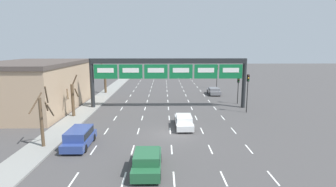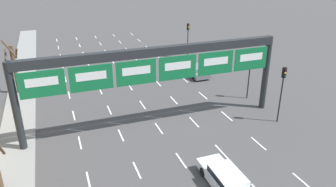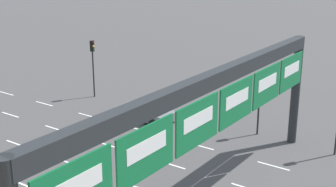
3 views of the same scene
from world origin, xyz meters
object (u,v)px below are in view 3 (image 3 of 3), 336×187
(car_grey, at_px, (147,111))
(traffic_light_mid_block, at_px, (93,57))
(traffic_light_far_end, at_px, (260,92))
(sign_gantry, at_px, (213,104))

(car_grey, distance_m, traffic_light_mid_block, 7.95)
(car_grey, height_order, traffic_light_far_end, traffic_light_far_end)
(sign_gantry, distance_m, traffic_light_far_end, 11.16)
(traffic_light_far_end, bearing_deg, car_grey, 105.09)
(traffic_light_mid_block, relative_size, traffic_light_far_end, 1.16)
(sign_gantry, distance_m, car_grey, 14.23)
(sign_gantry, distance_m, traffic_light_mid_block, 20.51)
(sign_gantry, relative_size, traffic_light_mid_block, 4.52)
(car_grey, bearing_deg, traffic_light_mid_block, 74.73)
(traffic_light_mid_block, bearing_deg, sign_gantry, -120.71)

